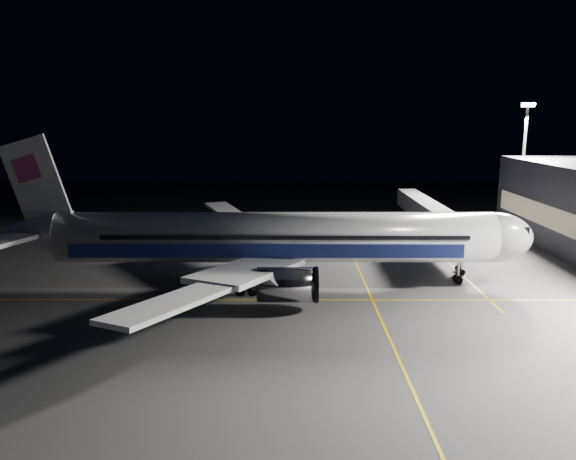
# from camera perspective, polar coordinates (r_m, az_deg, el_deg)

# --- Properties ---
(ground) EXTENTS (200.00, 200.00, 0.00)m
(ground) POSITION_cam_1_polar(r_m,az_deg,el_deg) (63.66, -1.21, -5.40)
(ground) COLOR #4C4C4F
(ground) RESTS_ON ground
(guide_line_main) EXTENTS (0.25, 80.00, 0.01)m
(guide_line_main) POSITION_cam_1_polar(r_m,az_deg,el_deg) (64.20, 7.78, -5.35)
(guide_line_main) COLOR gold
(guide_line_main) RESTS_ON ground
(guide_line_cross) EXTENTS (70.00, 0.25, 0.01)m
(guide_line_cross) POSITION_cam_1_polar(r_m,az_deg,el_deg) (57.95, -1.36, -7.11)
(guide_line_cross) COLOR gold
(guide_line_cross) RESTS_ON ground
(guide_line_side) EXTENTS (0.25, 40.00, 0.01)m
(guide_line_side) POSITION_cam_1_polar(r_m,az_deg,el_deg) (76.07, 15.81, -3.02)
(guide_line_side) COLOR gold
(guide_line_side) RESTS_ON ground
(airliner) EXTENTS (61.48, 54.22, 16.64)m
(airliner) POSITION_cam_1_polar(r_m,az_deg,el_deg) (62.40, -2.22, -0.85)
(airliner) COLOR silver
(airliner) RESTS_ON ground
(jet_bridge) EXTENTS (3.60, 34.40, 6.30)m
(jet_bridge) POSITION_cam_1_polar(r_m,az_deg,el_deg) (82.74, 14.51, 1.44)
(jet_bridge) COLOR #B2B2B7
(jet_bridge) RESTS_ON ground
(floodlight_mast_north) EXTENTS (2.40, 0.68, 20.70)m
(floodlight_mast_north) POSITION_cam_1_polar(r_m,az_deg,el_deg) (100.71, 22.83, 7.11)
(floodlight_mast_north) COLOR #59595E
(floodlight_mast_north) RESTS_ON ground
(baggage_tug) EXTENTS (3.29, 2.98, 1.97)m
(baggage_tug) POSITION_cam_1_polar(r_m,az_deg,el_deg) (81.74, -7.13, -1.02)
(baggage_tug) COLOR black
(baggage_tug) RESTS_ON ground
(safety_cone_a) EXTENTS (0.42, 0.42, 0.63)m
(safety_cone_a) POSITION_cam_1_polar(r_m,az_deg,el_deg) (70.75, -5.70, -3.46)
(safety_cone_a) COLOR orange
(safety_cone_a) RESTS_ON ground
(safety_cone_b) EXTENTS (0.37, 0.37, 0.55)m
(safety_cone_b) POSITION_cam_1_polar(r_m,az_deg,el_deg) (67.71, -5.28, -4.16)
(safety_cone_b) COLOR orange
(safety_cone_b) RESTS_ON ground
(safety_cone_c) EXTENTS (0.35, 0.35, 0.53)m
(safety_cone_c) POSITION_cam_1_polar(r_m,az_deg,el_deg) (69.19, -1.91, -3.79)
(safety_cone_c) COLOR orange
(safety_cone_c) RESTS_ON ground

